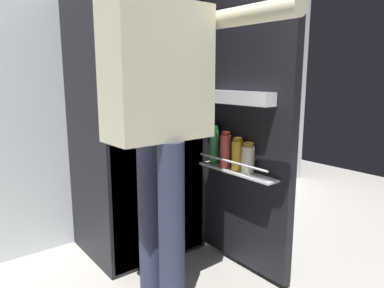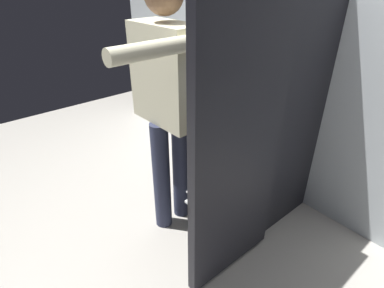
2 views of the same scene
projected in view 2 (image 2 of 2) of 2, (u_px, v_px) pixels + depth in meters
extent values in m
plane|color=#B7B2A8|center=(201.00, 228.00, 2.27)|extent=(5.87, 5.87, 0.00)
cube|color=silver|center=(297.00, 40.00, 2.15)|extent=(4.40, 0.10, 2.48)
cube|color=black|center=(259.00, 107.00, 2.17)|extent=(0.66, 0.58, 1.64)
cube|color=white|center=(231.00, 118.00, 2.01)|extent=(0.62, 0.01, 1.60)
cube|color=white|center=(237.00, 105.00, 1.99)|extent=(0.58, 0.09, 0.01)
cube|color=black|center=(238.00, 156.00, 1.58)|extent=(0.06, 0.64, 1.59)
cube|color=white|center=(226.00, 186.00, 1.75)|extent=(0.09, 0.53, 0.01)
cylinder|color=silver|center=(221.00, 174.00, 1.75)|extent=(0.01, 0.51, 0.01)
cube|color=white|center=(230.00, 122.00, 1.55)|extent=(0.08, 0.45, 0.07)
cylinder|color=#DB4C47|center=(237.00, 166.00, 1.75)|extent=(0.06, 0.06, 0.18)
cylinder|color=#B22D28|center=(238.00, 151.00, 1.70)|extent=(0.05, 0.05, 0.02)
cylinder|color=gold|center=(227.00, 174.00, 1.70)|extent=(0.06, 0.06, 0.16)
cylinder|color=#BC8419|center=(228.00, 160.00, 1.66)|extent=(0.05, 0.05, 0.02)
cylinder|color=green|center=(250.00, 159.00, 1.80)|extent=(0.05, 0.05, 0.20)
cylinder|color=#195B28|center=(252.00, 142.00, 1.74)|extent=(0.05, 0.05, 0.03)
cylinder|color=#EDE5CC|center=(217.00, 180.00, 1.66)|extent=(0.07, 0.07, 0.15)
cylinder|color=#B78933|center=(218.00, 168.00, 1.62)|extent=(0.06, 0.06, 0.02)
cylinder|color=#2D334C|center=(180.00, 168.00, 2.21)|extent=(0.12, 0.12, 0.83)
cylinder|color=#2D334C|center=(162.00, 178.00, 2.11)|extent=(0.12, 0.12, 0.83)
cube|color=beige|center=(167.00, 75.00, 1.81)|extent=(0.48, 0.24, 0.59)
cylinder|color=beige|center=(196.00, 71.00, 1.96)|extent=(0.08, 0.08, 0.55)
cylinder|color=beige|center=(162.00, 48.00, 1.38)|extent=(0.10, 0.56, 0.08)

